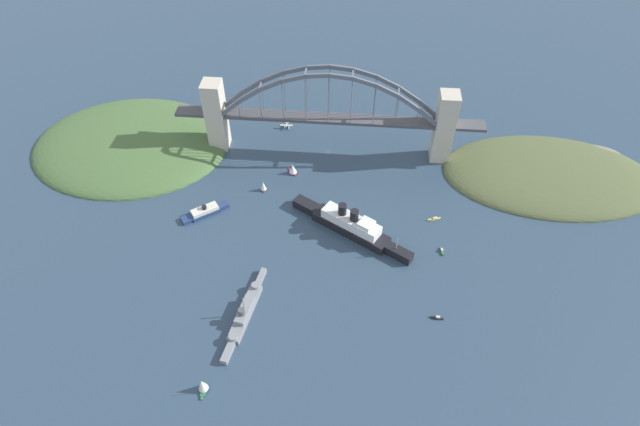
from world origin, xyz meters
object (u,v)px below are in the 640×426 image
harbor_ferry_steamer (205,212)px  small_boat_1 (263,186)px  small_boat_4 (203,385)px  seaplane_taxiing_near_bridge (287,126)px  small_boat_0 (442,251)px  naval_cruiser (245,313)px  small_boat_2 (437,318)px  small_boat_5 (434,219)px  ocean_liner (350,225)px  harbor_arch_bridge (329,119)px  small_boat_3 (293,169)px

harbor_ferry_steamer → small_boat_1: 48.35m
small_boat_1 → small_boat_4: (7.40, 161.59, 0.87)m
seaplane_taxiing_near_bridge → small_boat_0: size_ratio=1.54×
harbor_ferry_steamer → small_boat_0: size_ratio=4.49×
naval_cruiser → small_boat_2: naval_cruiser is taller
small_boat_4 → small_boat_5: (-135.88, -141.36, -4.46)m
seaplane_taxiing_near_bridge → small_boat_2: seaplane_taxiing_near_bridge is taller
ocean_liner → naval_cruiser: 97.34m
harbor_arch_bridge → ocean_liner: 94.54m
small_boat_0 → naval_cruiser: bearing=26.4°
harbor_ferry_steamer → small_boat_5: 167.58m
naval_cruiser → small_boat_3: 134.32m
naval_cruiser → small_boat_1: bearing=-86.7°
harbor_arch_bridge → seaplane_taxiing_near_bridge: (38.54, -28.56, -30.30)m
small_boat_1 → seaplane_taxiing_near_bridge: bearing=-95.2°
small_boat_2 → small_boat_5: (-3.87, -84.01, -0.02)m
small_boat_3 → small_boat_0: bearing=147.3°
harbor_ferry_steamer → small_boat_4: 136.64m
small_boat_2 → ocean_liner: bearing=-49.9°
small_boat_5 → small_boat_1: bearing=-8.9°
small_boat_3 → small_boat_4: small_boat_4 is taller
harbor_arch_bridge → small_boat_3: size_ratio=24.50×
naval_cruiser → small_boat_2: (-118.07, -8.06, -2.28)m
harbor_arch_bridge → seaplane_taxiing_near_bridge: harbor_arch_bridge is taller
small_boat_1 → small_boat_4: size_ratio=0.83×
small_boat_2 → small_boat_4: 144.00m
small_boat_2 → small_boat_3: bearing=-50.2°
small_boat_2 → seaplane_taxiing_near_bridge: bearing=-57.5°
small_boat_1 → small_boat_2: 162.49m
small_boat_1 → ocean_liner: bearing=151.5°
seaplane_taxiing_near_bridge → small_boat_4: 241.94m
seaplane_taxiing_near_bridge → harbor_arch_bridge: bearing=143.5°
small_boat_1 → small_boat_2: size_ratio=1.12×
ocean_liner → small_boat_2: (-56.66, 67.38, -5.79)m
harbor_arch_bridge → harbor_ferry_steamer: bearing=43.4°
small_boat_1 → small_boat_2: small_boat_1 is taller
harbor_arch_bridge → naval_cruiser: 170.81m
naval_cruiser → small_boat_5: (-121.94, -92.06, -2.30)m
seaplane_taxiing_near_bridge → small_boat_5: (-121.24, 100.11, -1.39)m
small_boat_0 → small_boat_4: size_ratio=0.64×
small_boat_2 → small_boat_4: bearing=23.5°
naval_cruiser → harbor_ferry_steamer: size_ratio=2.12×
harbor_arch_bridge → small_boat_4: harbor_arch_bridge is taller
naval_cruiser → small_boat_2: size_ratio=8.26×
ocean_liner → small_boat_3: 75.43m
harbor_arch_bridge → small_boat_0: bearing=130.2°
small_boat_0 → small_boat_5: 30.22m
ocean_liner → small_boat_5: size_ratio=8.72×
small_boat_2 → small_boat_5: bearing=-92.6°
naval_cruiser → small_boat_1: 112.49m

